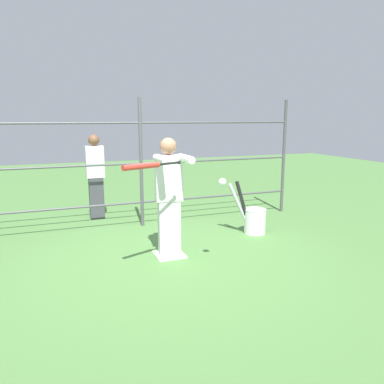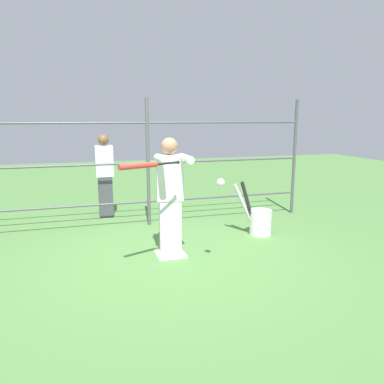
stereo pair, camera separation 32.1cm
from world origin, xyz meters
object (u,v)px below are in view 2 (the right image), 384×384
object	(u,v)px
bystander_behind_fence	(105,175)
softball_in_flight	(221,182)
bat_bucket	(259,221)
batter	(170,193)
baseball_bat_swinging	(144,165)

from	to	relation	value
bystander_behind_fence	softball_in_flight	bearing A→B (deg)	110.17
bat_bucket	bystander_behind_fence	size ratio (longest dim) A/B	0.56
batter	softball_in_flight	size ratio (longest dim) A/B	17.16
softball_in_flight	batter	bearing A→B (deg)	-57.85
batter	bat_bucket	bearing A→B (deg)	-162.83
batter	bystander_behind_fence	world-z (taller)	batter
batter	baseball_bat_swinging	size ratio (longest dim) A/B	2.08
bat_bucket	bystander_behind_fence	bearing A→B (deg)	-39.32
softball_in_flight	bat_bucket	world-z (taller)	softball_in_flight
softball_in_flight	bystander_behind_fence	world-z (taller)	bystander_behind_fence
softball_in_flight	bystander_behind_fence	bearing A→B (deg)	-69.83
bat_bucket	batter	bearing A→B (deg)	17.17
batter	softball_in_flight	world-z (taller)	batter
softball_in_flight	bat_bucket	size ratio (longest dim) A/B	0.11
bat_bucket	bystander_behind_fence	xyz separation A→B (m)	(2.33, -1.91, 0.60)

